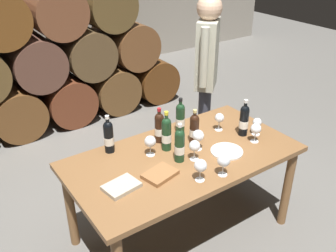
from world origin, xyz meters
TOP-DOWN VIEW (x-y plane):
  - ground_plane at (0.00, 0.00)m, footprint 14.00×14.00m
  - barrel_stack at (0.00, 2.60)m, footprint 3.12×0.90m
  - dining_table at (0.00, 0.00)m, footprint 1.70×0.90m
  - wine_bottle_0 at (0.57, -0.03)m, footprint 0.07×0.07m
  - wine_bottle_1 at (-0.42, 0.35)m, footprint 0.07×0.07m
  - wine_bottle_2 at (-0.04, 0.26)m, footprint 0.07×0.07m
  - wine_bottle_3 at (-0.07, -0.04)m, footprint 0.07×0.07m
  - wine_bottle_4 at (0.18, 0.29)m, footprint 0.07×0.07m
  - wine_bottle_5 at (0.17, 0.10)m, footprint 0.07×0.07m
  - wine_bottle_6 at (-0.06, 0.13)m, footprint 0.07×0.07m
  - wine_glass_0 at (-0.10, -0.31)m, footprint 0.09×0.09m
  - wine_glass_1 at (0.57, -0.16)m, footprint 0.08×0.08m
  - wine_glass_2 at (0.46, 0.14)m, footprint 0.08×0.08m
  - wine_glass_3 at (-0.20, 0.13)m, footprint 0.08×0.08m
  - wine_glass_4 at (0.66, -0.09)m, footprint 0.07×0.07m
  - wine_glass_5 at (0.13, -0.00)m, footprint 0.09×0.09m
  - wine_glass_6 at (0.07, -0.35)m, footprint 0.09×0.09m
  - wine_glass_7 at (0.02, -0.09)m, footprint 0.08×0.08m
  - tasting_notebook at (-0.29, -0.12)m, footprint 0.25×0.21m
  - leather_ledger at (-0.57, -0.09)m, footprint 0.24×0.19m
  - serving_plate at (0.28, -0.16)m, footprint 0.24×0.24m
  - sommelier_presenting at (0.83, 0.75)m, footprint 0.39×0.36m

SIDE VIEW (x-z plane):
  - ground_plane at x=0.00m, z-range 0.00..0.00m
  - dining_table at x=0.00m, z-range 0.29..1.05m
  - barrel_stack at x=0.00m, z-range -0.09..1.60m
  - serving_plate at x=0.28m, z-range 0.76..0.77m
  - tasting_notebook at x=-0.29m, z-range 0.76..0.79m
  - leather_ledger at x=-0.57m, z-range 0.76..0.79m
  - wine_glass_4 at x=0.66m, z-range 0.79..0.94m
  - wine_glass_2 at x=0.46m, z-range 0.79..0.94m
  - wine_glass_7 at x=0.02m, z-range 0.79..0.95m
  - wine_glass_1 at x=0.57m, z-range 0.79..0.95m
  - wine_glass_3 at x=-0.20m, z-range 0.79..0.95m
  - wine_glass_0 at x=-0.10m, z-range 0.79..0.95m
  - wine_glass_6 at x=0.07m, z-range 0.79..0.95m
  - wine_glass_5 at x=0.13m, z-range 0.79..0.95m
  - wine_bottle_5 at x=0.17m, z-range 0.74..1.02m
  - wine_bottle_2 at x=-0.04m, z-range 0.74..1.03m
  - wine_bottle_3 at x=-0.07m, z-range 0.74..1.04m
  - wine_bottle_1 at x=-0.42m, z-range 0.74..1.04m
  - wine_bottle_4 at x=0.18m, z-range 0.74..1.04m
  - wine_bottle_0 at x=0.57m, z-range 0.74..1.04m
  - wine_bottle_6 at x=-0.06m, z-range 0.74..1.05m
  - sommelier_presenting at x=0.83m, z-range 0.19..1.90m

